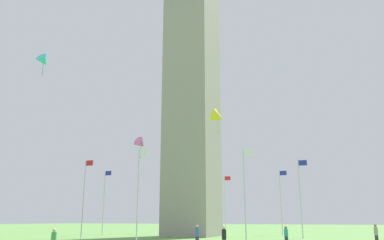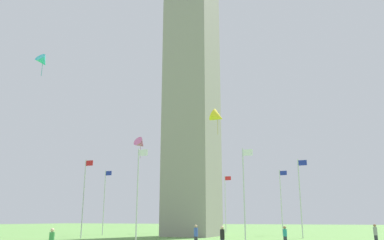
% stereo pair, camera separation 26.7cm
% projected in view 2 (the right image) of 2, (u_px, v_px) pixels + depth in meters
% --- Properties ---
extents(ground_plane, '(260.00, 260.00, 0.00)m').
position_uv_depth(ground_plane, '(192.00, 236.00, 50.28)').
color(ground_plane, '#609347').
extents(obelisk_monument, '(6.35, 6.35, 57.69)m').
position_uv_depth(obelisk_monument, '(192.00, 33.00, 57.42)').
color(obelisk_monument, gray).
rests_on(obelisk_monument, ground).
extents(flagpole_n, '(1.12, 0.14, 9.21)m').
position_uv_depth(flagpole_n, '(300.00, 194.00, 46.19)').
color(flagpole_n, silver).
rests_on(flagpole_n, ground).
extents(flagpole_ne, '(1.12, 0.14, 9.21)m').
position_uv_depth(flagpole_ne, '(281.00, 199.00, 56.54)').
color(flagpole_ne, silver).
rests_on(flagpole_ne, ground).
extents(flagpole_e, '(1.12, 0.14, 9.21)m').
position_uv_depth(flagpole_e, '(226.00, 201.00, 63.94)').
color(flagpole_e, silver).
rests_on(flagpole_e, ground).
extents(flagpole_se, '(1.12, 0.14, 9.21)m').
position_uv_depth(flagpole_se, '(161.00, 201.00, 64.06)').
color(flagpole_se, silver).
rests_on(flagpole_se, ground).
extents(flagpole_s, '(1.12, 0.14, 9.21)m').
position_uv_depth(flagpole_s, '(104.00, 199.00, 56.81)').
color(flagpole_s, silver).
rests_on(flagpole_s, ground).
extents(flagpole_sw, '(1.12, 0.14, 9.21)m').
position_uv_depth(flagpole_sw, '(84.00, 195.00, 46.46)').
color(flagpole_sw, silver).
rests_on(flagpole_sw, ground).
extents(flagpole_w, '(1.12, 0.14, 9.21)m').
position_uv_depth(flagpole_w, '(138.00, 190.00, 39.06)').
color(flagpole_w, silver).
rests_on(flagpole_w, ground).
extents(flagpole_nw, '(1.12, 0.14, 9.21)m').
position_uv_depth(flagpole_nw, '(244.00, 190.00, 38.95)').
color(flagpole_nw, silver).
rests_on(flagpole_nw, ground).
extents(person_teal_shirt, '(0.32, 0.32, 1.62)m').
position_uv_depth(person_teal_shirt, '(285.00, 236.00, 31.42)').
color(person_teal_shirt, '#2D2D38').
rests_on(person_teal_shirt, ground).
extents(person_black_shirt, '(0.32, 0.32, 1.69)m').
position_uv_depth(person_black_shirt, '(222.00, 238.00, 27.40)').
color(person_black_shirt, '#2D2D38').
rests_on(person_black_shirt, ground).
extents(person_gray_shirt, '(0.32, 0.32, 1.75)m').
position_uv_depth(person_gray_shirt, '(376.00, 234.00, 33.62)').
color(person_gray_shirt, '#2D2D38').
rests_on(person_gray_shirt, ground).
extents(person_blue_shirt, '(0.32, 0.32, 1.72)m').
position_uv_depth(person_blue_shirt, '(196.00, 236.00, 31.28)').
color(person_blue_shirt, '#2D2D38').
rests_on(person_blue_shirt, ground).
extents(kite_cyan_delta, '(1.00, 1.31, 2.04)m').
position_uv_depth(kite_cyan_delta, '(43.00, 61.00, 34.45)').
color(kite_cyan_delta, '#33C6D1').
extents(kite_yellow_delta, '(2.07, 1.73, 3.09)m').
position_uv_depth(kite_yellow_delta, '(218.00, 117.00, 45.28)').
color(kite_yellow_delta, yellow).
extents(kite_pink_delta, '(1.61, 1.86, 2.59)m').
position_uv_depth(kite_pink_delta, '(141.00, 144.00, 47.08)').
color(kite_pink_delta, pink).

